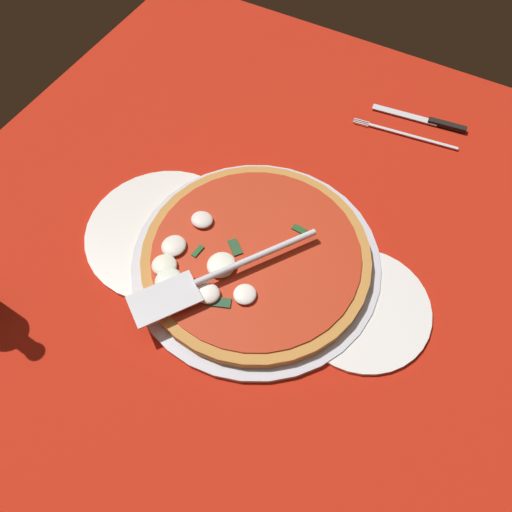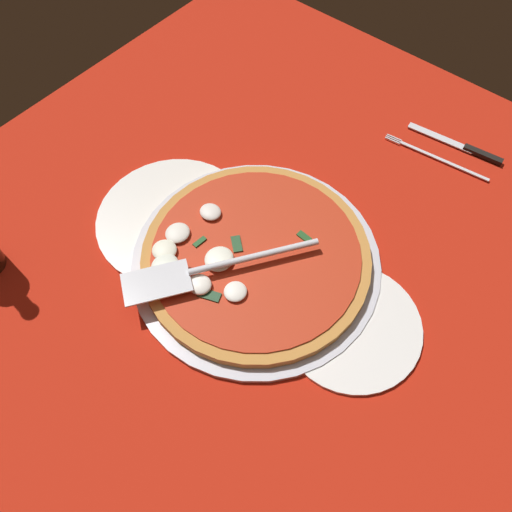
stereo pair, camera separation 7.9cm
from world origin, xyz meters
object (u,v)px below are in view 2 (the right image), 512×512
Objects in this scene: dinner_plate_right at (174,219)px; pizza at (253,256)px; pizza_server at (211,269)px; dinner_plate_left at (351,326)px; place_setting_near at (449,153)px.

dinner_plate_right is 15.86cm from pizza.
dinner_plate_right is 0.98× the size of pizza_server.
dinner_plate_left is at bearing 145.04° from pizza_server.
dinner_plate_right is 0.72× the size of pizza.
pizza_server is at bearing 71.32° from pizza.
dinner_plate_left is at bearing -175.32° from dinner_plate_right.
pizza is 42.96cm from place_setting_near.
dinner_plate_right is at bearing 7.28° from pizza.
place_setting_near is at bearing -82.42° from dinner_plate_left.
dinner_plate_left is 0.81× the size of dinner_plate_right.
pizza is (18.24, 0.77, 1.78)cm from dinner_plate_left.
pizza_server is (-13.32, 4.83, 4.44)cm from dinner_plate_right.
dinner_plate_right is 14.85cm from pizza_server.
pizza reaches higher than dinner_plate_left.
dinner_plate_left is at bearing 90.77° from place_setting_near.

